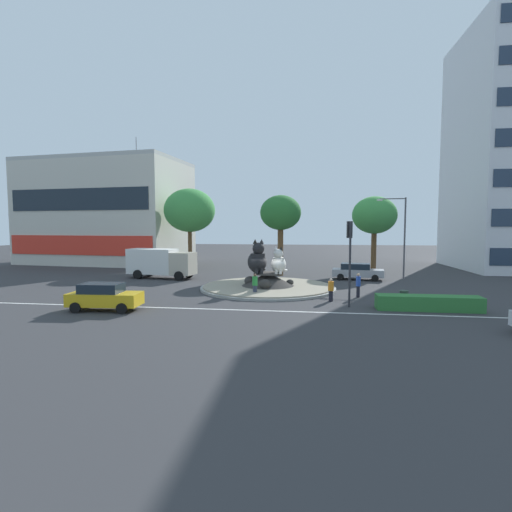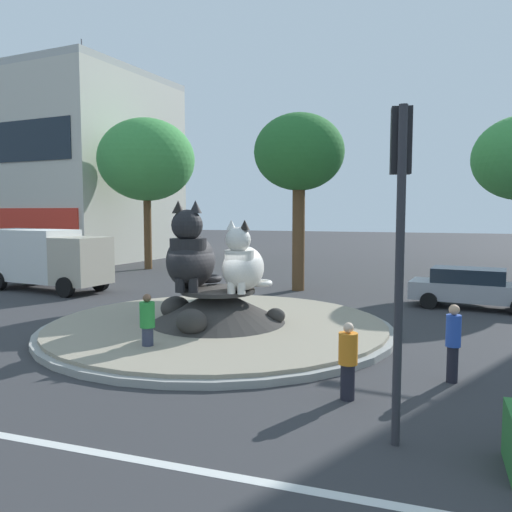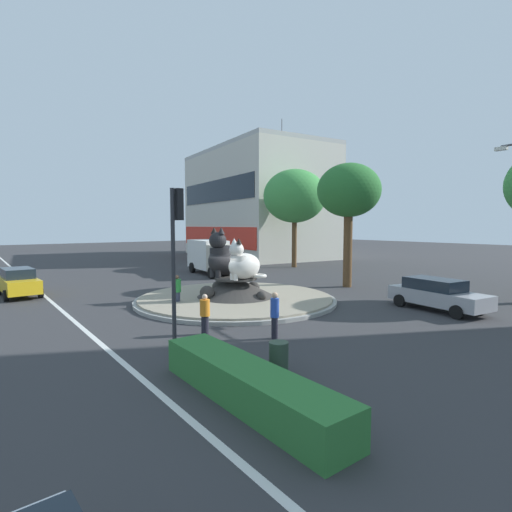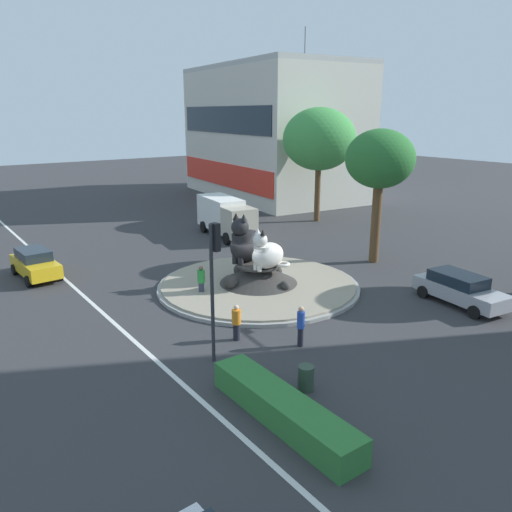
# 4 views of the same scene
# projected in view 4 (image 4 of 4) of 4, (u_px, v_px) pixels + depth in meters

# --- Properties ---
(ground_plane) EXTENTS (160.00, 160.00, 0.00)m
(ground_plane) POSITION_uv_depth(u_px,v_px,m) (258.00, 287.00, 27.72)
(ground_plane) COLOR #333335
(lane_centreline) EXTENTS (112.00, 0.20, 0.01)m
(lane_centreline) POSITION_uv_depth(u_px,v_px,m) (113.00, 322.00, 23.06)
(lane_centreline) COLOR silver
(lane_centreline) RESTS_ON ground
(roundabout_island) EXTENTS (11.05, 11.05, 1.34)m
(roundabout_island) POSITION_uv_depth(u_px,v_px,m) (258.00, 280.00, 27.62)
(roundabout_island) COLOR gray
(roundabout_island) RESTS_ON ground
(cat_statue_black) EXTENTS (2.17, 2.97, 2.78)m
(cat_statue_black) POSITION_uv_depth(u_px,v_px,m) (246.00, 243.00, 27.59)
(cat_statue_black) COLOR black
(cat_statue_black) RESTS_ON roundabout_island
(cat_statue_white) EXTENTS (1.40, 2.25, 2.20)m
(cat_statue_white) POSITION_uv_depth(u_px,v_px,m) (266.00, 254.00, 26.36)
(cat_statue_white) COLOR silver
(cat_statue_white) RESTS_ON roundabout_island
(traffic_light_mast) EXTENTS (0.35, 0.46, 5.43)m
(traffic_light_mast) POSITION_uv_depth(u_px,v_px,m) (214.00, 268.00, 18.54)
(traffic_light_mast) COLOR #2D2D33
(traffic_light_mast) RESTS_ON ground
(shophouse_block) EXTENTS (22.69, 14.41, 17.71)m
(shophouse_block) POSITION_uv_depth(u_px,v_px,m) (272.00, 132.00, 56.53)
(shophouse_block) COLOR beige
(shophouse_block) RESTS_ON ground
(clipped_hedge_strip) EXTENTS (6.15, 1.20, 0.90)m
(clipped_hedge_strip) POSITION_uv_depth(u_px,v_px,m) (283.00, 409.00, 15.55)
(clipped_hedge_strip) COLOR #2D7033
(clipped_hedge_strip) RESTS_ON ground
(broadleaf_tree_behind_island) EXTENTS (6.21, 6.21, 9.74)m
(broadleaf_tree_behind_island) POSITION_uv_depth(u_px,v_px,m) (319.00, 139.00, 42.70)
(broadleaf_tree_behind_island) COLOR brown
(broadleaf_tree_behind_island) RESTS_ON ground
(second_tree_near_tower) EXTENTS (4.24, 4.24, 8.37)m
(second_tree_near_tower) POSITION_uv_depth(u_px,v_px,m) (380.00, 160.00, 30.68)
(second_tree_near_tower) COLOR brown
(second_tree_near_tower) RESTS_ON ground
(pedestrian_blue_shirt) EXTENTS (0.33, 0.33, 1.75)m
(pedestrian_blue_shirt) POSITION_uv_depth(u_px,v_px,m) (301.00, 325.00, 20.49)
(pedestrian_blue_shirt) COLOR black
(pedestrian_blue_shirt) RESTS_ON ground
(pedestrian_orange_shirt) EXTENTS (0.38, 0.38, 1.58)m
(pedestrian_orange_shirt) POSITION_uv_depth(u_px,v_px,m) (236.00, 322.00, 21.09)
(pedestrian_orange_shirt) COLOR black
(pedestrian_orange_shirt) RESTS_ON ground
(pedestrian_green_shirt) EXTENTS (0.39, 0.39, 1.65)m
(pedestrian_green_shirt) POSITION_uv_depth(u_px,v_px,m) (201.00, 281.00, 26.13)
(pedestrian_green_shirt) COLOR #33384C
(pedestrian_green_shirt) RESTS_ON ground
(sedan_on_far_lane) EXTENTS (4.96, 2.47, 1.57)m
(sedan_on_far_lane) POSITION_uv_depth(u_px,v_px,m) (460.00, 289.00, 25.06)
(sedan_on_far_lane) COLOR #99999E
(sedan_on_far_lane) RESTS_ON ground
(hatchback_near_shophouse) EXTENTS (4.36, 2.14, 1.66)m
(hatchback_near_shophouse) POSITION_uv_depth(u_px,v_px,m) (35.00, 263.00, 29.13)
(hatchback_near_shophouse) COLOR gold
(hatchback_near_shophouse) RESTS_ON ground
(delivery_box_truck) EXTENTS (6.95, 3.14, 2.91)m
(delivery_box_truck) POSITION_uv_depth(u_px,v_px,m) (226.00, 216.00, 38.79)
(delivery_box_truck) COLOR #B7AD99
(delivery_box_truck) RESTS_ON ground
(litter_bin) EXTENTS (0.56, 0.56, 0.90)m
(litter_bin) POSITION_uv_depth(u_px,v_px,m) (306.00, 378.00, 17.36)
(litter_bin) COLOR #2D4233
(litter_bin) RESTS_ON ground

